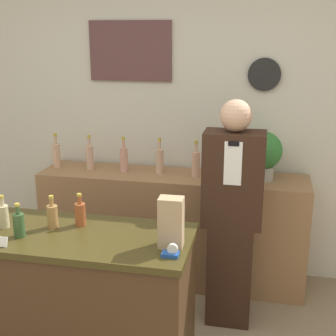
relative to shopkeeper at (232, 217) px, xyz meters
The scene contains 18 objects.
back_wall 1.15m from the shopkeeper, 127.27° to the left, with size 5.20×0.09×2.70m.
back_shelf 0.81m from the shopkeeper, 135.85° to the left, with size 2.18×0.47×0.93m.
display_counter 1.17m from the shopkeeper, 140.82° to the right, with size 1.39×0.62×0.92m.
shopkeeper is the anchor object (origin of this frame).
potted_plant 0.66m from the shopkeeper, 70.75° to the left, with size 0.29×0.29×0.38m.
paper_bag 0.84m from the shopkeeper, 110.27° to the right, with size 0.13×0.10×0.28m.
tape_dispenser 0.92m from the shopkeeper, 106.31° to the right, with size 0.09×0.06×0.07m.
price_card_right 1.53m from the shopkeeper, 141.66° to the right, with size 0.09×0.02×0.06m.
counter_bottle_1 1.50m from the shopkeeper, 151.71° to the right, with size 0.07×0.07×0.20m.
counter_bottle_2 1.42m from the shopkeeper, 145.02° to the right, with size 0.07×0.07×0.20m.
counter_bottle_3 1.22m from the shopkeeper, 147.69° to the right, with size 0.07×0.07×0.20m.
counter_bottle_4 1.07m from the shopkeeper, 146.44° to the right, with size 0.07×0.07×0.20m.
shelf_bottle_0 1.64m from the shopkeeper, 160.99° to the left, with size 0.07×0.07×0.30m.
shelf_bottle_1 1.37m from the shopkeeper, 156.81° to the left, with size 0.07×0.07×0.30m.
shelf_bottle_2 1.09m from the shopkeeper, 150.99° to the left, with size 0.07×0.07×0.30m.
shelf_bottle_3 0.86m from the shopkeeper, 140.18° to the left, with size 0.07×0.07×0.30m.
shelf_bottle_4 0.65m from the shopkeeper, 123.53° to the left, with size 0.07×0.07×0.30m.
shelf_bottle_5 0.57m from the shopkeeper, 93.67° to the left, with size 0.07×0.07×0.30m.
Camera 1 is at (0.80, -1.85, 2.05)m, focal length 50.00 mm.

